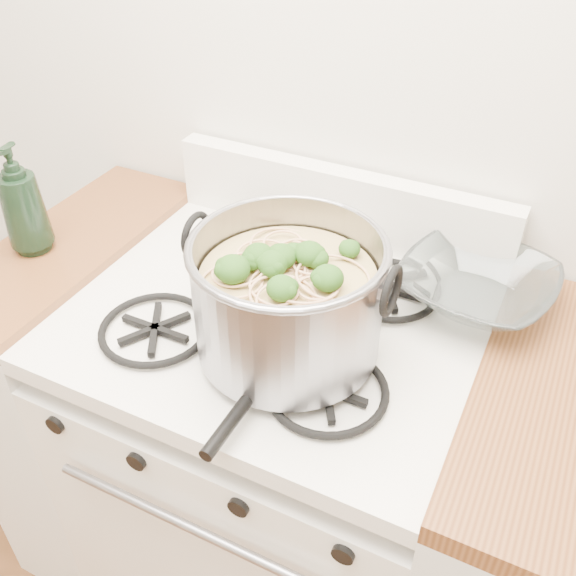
# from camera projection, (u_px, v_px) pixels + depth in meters

# --- Properties ---
(gas_range) EXTENTS (0.76, 0.66, 0.92)m
(gas_range) POSITION_uv_depth(u_px,v_px,m) (278.00, 466.00, 1.50)
(gas_range) COLOR white
(gas_range) RESTS_ON ground
(counter_left) EXTENTS (0.25, 0.65, 0.92)m
(counter_left) POSITION_uv_depth(u_px,v_px,m) (105.00, 388.00, 1.66)
(counter_left) COLOR silver
(counter_left) RESTS_ON ground
(stock_pot) EXTENTS (0.35, 0.32, 0.22)m
(stock_pot) POSITION_uv_depth(u_px,v_px,m) (288.00, 300.00, 1.05)
(stock_pot) COLOR gray
(stock_pot) RESTS_ON gas_range
(spatula) EXTENTS (0.29, 0.31, 0.02)m
(spatula) POSITION_uv_depth(u_px,v_px,m) (286.00, 347.00, 1.09)
(spatula) COLOR black
(spatula) RESTS_ON gas_range
(glass_bowl) EXTENTS (0.13, 0.13, 0.03)m
(glass_bowl) POSITION_uv_depth(u_px,v_px,m) (475.00, 294.00, 1.20)
(glass_bowl) COLOR white
(glass_bowl) RESTS_ON gas_range
(bottle) EXTENTS (0.09, 0.09, 0.23)m
(bottle) POSITION_uv_depth(u_px,v_px,m) (21.00, 200.00, 1.28)
(bottle) COLOR black
(bottle) RESTS_ON counter_left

